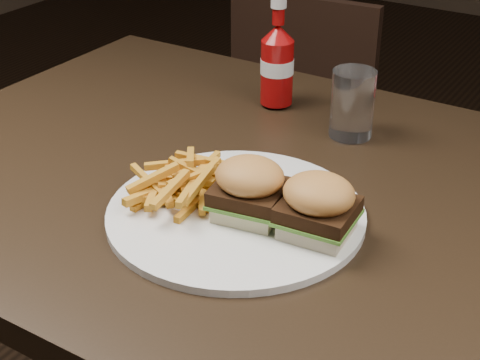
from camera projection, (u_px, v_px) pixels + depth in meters
The scene contains 8 objects.
dining_table at pixel (280, 199), 1.03m from camera, with size 1.20×0.80×0.04m, color black.
chair_far at pixel (324, 131), 1.91m from camera, with size 0.37×0.37×0.04m, color black.
plate at pixel (236, 214), 0.95m from camera, with size 0.33×0.33×0.01m, color white.
sandwich_half_a at pixel (249, 208), 0.93m from camera, with size 0.08×0.07×0.02m, color #F5EDB7.
sandwich_half_b at pixel (317, 226), 0.89m from camera, with size 0.08×0.07×0.02m, color beige.
fries_pile at pixel (183, 180), 0.97m from camera, with size 0.12×0.12×0.05m, color orange, non-canonical shape.
ketchup_bottle at pixel (277, 72), 1.23m from camera, with size 0.06×0.06×0.11m, color #940909.
tumbler at pixel (352, 104), 1.13m from camera, with size 0.07×0.07×0.11m, color white.
Camera 1 is at (0.42, -0.78, 1.26)m, focal length 55.00 mm.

